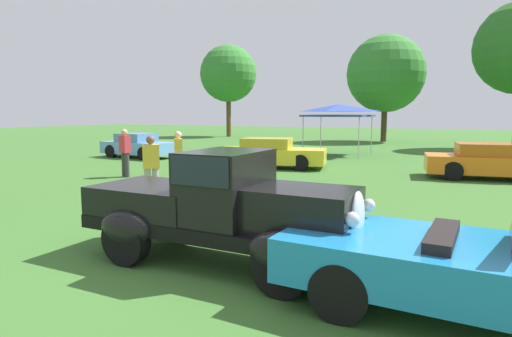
{
  "coord_description": "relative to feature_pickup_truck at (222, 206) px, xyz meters",
  "views": [
    {
      "loc": [
        3.57,
        -5.3,
        2.25
      ],
      "look_at": [
        -0.08,
        1.93,
        1.2
      ],
      "focal_mm": 30.33,
      "sensor_mm": 36.0,
      "label": 1
    }
  ],
  "objects": [
    {
      "name": "treeline_mid_left",
      "position": [
        -3.1,
        29.64,
        4.4
      ],
      "size": [
        5.98,
        5.98,
        8.26
      ],
      "color": "#47331E",
      "rests_on": "ground_plane"
    },
    {
      "name": "show_car_yellow",
      "position": [
        -4.17,
        10.68,
        -0.26
      ],
      "size": [
        4.7,
        2.68,
        1.22
      ],
      "color": "yellow",
      "rests_on": "ground_plane"
    },
    {
      "name": "show_car_skyblue",
      "position": [
        -11.91,
        11.41,
        -0.27
      ],
      "size": [
        4.02,
        2.01,
        1.22
      ],
      "color": "#669EDB",
      "rests_on": "ground_plane"
    },
    {
      "name": "show_car_orange",
      "position": [
        3.82,
        11.23,
        -0.27
      ],
      "size": [
        4.35,
        2.32,
        1.22
      ],
      "color": "orange",
      "rests_on": "ground_plane"
    },
    {
      "name": "spectator_by_row",
      "position": [
        -3.94,
        3.07,
        0.05
      ],
      "size": [
        0.45,
        0.45,
        1.69
      ],
      "color": "#9E998E",
      "rests_on": "ground_plane"
    },
    {
      "name": "ground_plane",
      "position": [
        -0.28,
        -0.1,
        -0.86
      ],
      "size": [
        120.0,
        120.0,
        0.0
      ],
      "primitive_type": "plane",
      "color": "#386628"
    },
    {
      "name": "canopy_tent_left_field",
      "position": [
        -3.24,
        17.38,
        1.56
      ],
      "size": [
        3.25,
        3.25,
        2.71
      ],
      "color": "#B7B7BC",
      "rests_on": "ground_plane"
    },
    {
      "name": "neighbor_convertible",
      "position": [
        3.59,
        -0.31,
        -0.28
      ],
      "size": [
        4.52,
        1.87,
        1.4
      ],
      "color": "#1E7AB7",
      "rests_on": "ground_plane"
    },
    {
      "name": "spectator_between_cars",
      "position": [
        -4.85,
        5.4,
        0.05
      ],
      "size": [
        0.44,
        0.46,
        1.69
      ],
      "color": "#383838",
      "rests_on": "ground_plane"
    },
    {
      "name": "spectator_near_truck",
      "position": [
        -7.64,
        6.03,
        0.05
      ],
      "size": [
        0.45,
        0.34,
        1.69
      ],
      "color": "#383838",
      "rests_on": "ground_plane"
    },
    {
      "name": "feature_pickup_truck",
      "position": [
        0.0,
        0.0,
        0.0
      ],
      "size": [
        4.3,
        1.8,
        1.7
      ],
      "color": "black",
      "rests_on": "ground_plane"
    },
    {
      "name": "treeline_far_left",
      "position": [
        -17.76,
        30.52,
        5.05
      ],
      "size": [
        5.33,
        5.33,
        8.6
      ],
      "color": "brown",
      "rests_on": "ground_plane"
    }
  ]
}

